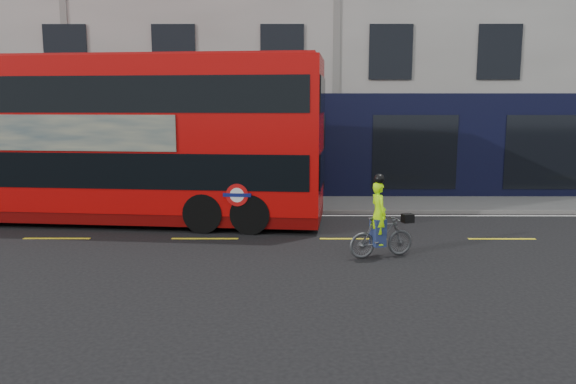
{
  "coord_description": "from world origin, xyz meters",
  "views": [
    {
      "loc": [
        -1.7,
        -13.23,
        3.56
      ],
      "look_at": [
        -1.76,
        1.25,
        1.32
      ],
      "focal_mm": 35.0,
      "sensor_mm": 36.0,
      "label": 1
    }
  ],
  "objects": [
    {
      "name": "pavement",
      "position": [
        0.0,
        6.5,
        0.06
      ],
      "size": [
        60.0,
        3.0,
        0.12
      ],
      "primitive_type": "cube",
      "color": "gray",
      "rests_on": "ground"
    },
    {
      "name": "ground",
      "position": [
        0.0,
        0.0,
        0.0
      ],
      "size": [
        120.0,
        120.0,
        0.0
      ],
      "primitive_type": "plane",
      "color": "black",
      "rests_on": "ground"
    },
    {
      "name": "lane_dashes",
      "position": [
        0.0,
        1.5,
        0.0
      ],
      "size": [
        58.0,
        0.12,
        0.01
      ],
      "primitive_type": null,
      "color": "yellow",
      "rests_on": "ground"
    },
    {
      "name": "building_terrace",
      "position": [
        0.0,
        12.94,
        7.49
      ],
      "size": [
        50.0,
        10.07,
        15.0
      ],
      "color": "beige",
      "rests_on": "ground"
    },
    {
      "name": "bus",
      "position": [
        -6.86,
        3.79,
        2.56
      ],
      "size": [
        12.58,
        4.07,
        4.99
      ],
      "rotation": [
        0.0,
        0.0,
        -0.1
      ],
      "color": "#BC0807",
      "rests_on": "ground"
    },
    {
      "name": "road_edge_line",
      "position": [
        0.0,
        4.7,
        0.0
      ],
      "size": [
        58.0,
        0.1,
        0.01
      ],
      "primitive_type": "cube",
      "color": "silver",
      "rests_on": "ground"
    },
    {
      "name": "cyclist",
      "position": [
        0.43,
        -0.32,
        0.66
      ],
      "size": [
        1.68,
        0.92,
        1.99
      ],
      "rotation": [
        0.0,
        0.0,
        0.31
      ],
      "color": "#4D4F52",
      "rests_on": "ground"
    },
    {
      "name": "kerb",
      "position": [
        0.0,
        5.0,
        0.07
      ],
      "size": [
        60.0,
        0.12,
        0.13
      ],
      "primitive_type": "cube",
      "color": "slate",
      "rests_on": "ground"
    }
  ]
}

